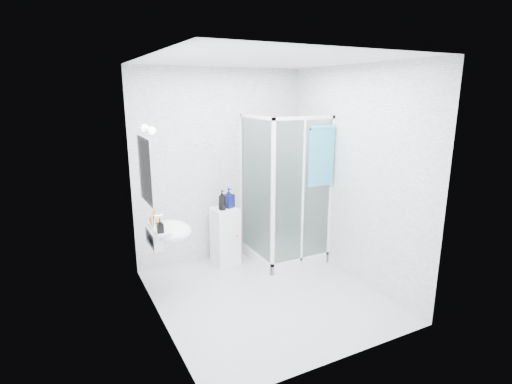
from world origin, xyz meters
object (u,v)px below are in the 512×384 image
storage_cabinet (225,236)px  shampoo_bottle_b (229,198)px  shower_enclosure (282,230)px  shampoo_bottle_a (222,200)px  soap_dispenser_orange (154,217)px  hand_towel (321,155)px  wall_basin (168,232)px  soap_dispenser_black (160,226)px

storage_cabinet → shampoo_bottle_b: size_ratio=2.92×
shower_enclosure → shampoo_bottle_b: shower_enclosure is taller
shampoo_bottle_a → shampoo_bottle_b: 0.14m
shampoo_bottle_a → soap_dispenser_orange: shampoo_bottle_a is taller
soap_dispenser_orange → hand_towel: bearing=-5.9°
hand_towel → shower_enclosure: bearing=128.0°
storage_cabinet → hand_towel: size_ratio=1.03×
wall_basin → storage_cabinet: (0.93, 0.60, -0.41)m
shampoo_bottle_a → soap_dispenser_black: (-1.00, -0.73, 0.03)m
wall_basin → storage_cabinet: size_ratio=0.72×
shampoo_bottle_b → wall_basin: bearing=-148.1°
shampoo_bottle_a → hand_towel: bearing=-30.4°
shower_enclosure → soap_dispenser_black: shower_enclosure is taller
wall_basin → shampoo_bottle_b: 1.18m
storage_cabinet → hand_towel: hand_towel is taller
storage_cabinet → soap_dispenser_black: size_ratio=5.07×
storage_cabinet → soap_dispenser_black: (-1.05, -0.78, 0.55)m
hand_towel → shampoo_bottle_b: (-0.97, 0.71, -0.61)m
shampoo_bottle_a → soap_dispenser_black: size_ratio=1.74×
hand_towel → soap_dispenser_black: (-2.09, -0.09, -0.58)m
wall_basin → hand_towel: size_ratio=0.74×
soap_dispenser_orange → shampoo_bottle_a: bearing=23.4°
wall_basin → soap_dispenser_black: 0.26m
shampoo_bottle_a → wall_basin: bearing=-147.5°
shampoo_bottle_b → shower_enclosure: bearing=-25.1°
shower_enclosure → storage_cabinet: bearing=158.6°
shower_enclosure → storage_cabinet: shower_enclosure is taller
shampoo_bottle_a → soap_dispenser_black: bearing=-143.8°
shampoo_bottle_b → storage_cabinet: bearing=-162.0°
wall_basin → soap_dispenser_orange: (-0.11, 0.13, 0.15)m
wall_basin → hand_towel: (1.97, -0.09, 0.73)m
wall_basin → shampoo_bottle_b: bearing=31.9°
shower_enclosure → hand_towel: shower_enclosure is taller
wall_basin → soap_dispenser_black: size_ratio=3.65×
wall_basin → storage_cabinet: bearing=32.9°
storage_cabinet → shampoo_bottle_a: (-0.05, -0.04, 0.52)m
shampoo_bottle_a → shampoo_bottle_b: size_ratio=1.00×
shower_enclosure → shampoo_bottle_a: 0.94m
hand_towel → soap_dispenser_orange: (-2.08, 0.22, -0.58)m
shower_enclosure → soap_dispenser_black: (-1.78, -0.49, 0.49)m
wall_basin → soap_dispenser_black: soap_dispenser_black is taller
shower_enclosure → storage_cabinet: (-0.73, 0.28, -0.06)m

